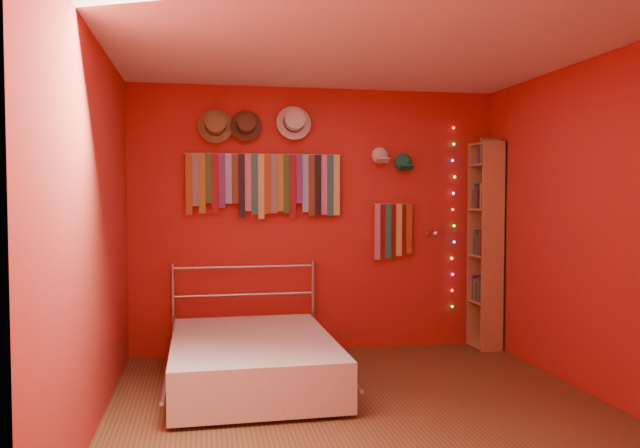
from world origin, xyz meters
TOP-DOWN VIEW (x-y plane):
  - ground at (0.00, 0.00)m, footprint 3.50×3.50m
  - back_wall at (0.00, 1.75)m, footprint 3.50×0.02m
  - right_wall at (1.75, 0.00)m, footprint 0.02×3.50m
  - left_wall at (-1.75, 0.00)m, footprint 0.02×3.50m
  - ceiling at (0.00, 0.00)m, footprint 3.50×3.50m
  - tie_rack at (-0.50, 1.68)m, footprint 1.45×0.03m
  - small_tie_rack at (0.73, 1.69)m, footprint 0.40×0.03m
  - fedora_olive at (-0.96, 1.65)m, footprint 0.32×0.17m
  - fedora_brown at (-0.68, 1.65)m, footprint 0.29×0.16m
  - fedora_white at (-0.24, 1.65)m, footprint 0.32×0.18m
  - cap_white at (0.60, 1.70)m, footprint 0.17×0.21m
  - cap_green at (0.83, 1.70)m, footprint 0.18×0.22m
  - fairy_lights at (1.35, 1.71)m, footprint 0.05×0.02m
  - reading_lamp at (1.09, 1.53)m, footprint 0.06×0.28m
  - bookshelf at (1.66, 1.53)m, footprint 0.25×0.34m
  - bed at (-0.71, 0.73)m, footprint 1.33×1.82m

SIDE VIEW (x-z plane):
  - ground at x=0.00m, z-range 0.00..0.00m
  - bed at x=-0.71m, z-range -0.23..0.64m
  - bookshelf at x=1.66m, z-range 0.02..2.02m
  - reading_lamp at x=1.09m, z-range 1.08..1.16m
  - small_tie_rack at x=0.73m, z-range 0.90..1.44m
  - back_wall at x=0.00m, z-range 0.00..2.50m
  - right_wall at x=1.75m, z-range 0.00..2.50m
  - left_wall at x=-1.75m, z-range 0.00..2.50m
  - fairy_lights at x=1.35m, z-range 0.37..2.16m
  - tie_rack at x=-0.50m, z-range 1.31..1.91m
  - cap_green at x=0.83m, z-range 1.71..1.89m
  - cap_white at x=0.60m, z-range 1.78..1.95m
  - fedora_olive at x=-0.96m, z-range 1.97..2.28m
  - fedora_brown at x=-0.68m, z-range 1.99..2.28m
  - fedora_white at x=-0.24m, z-range 2.01..2.33m
  - ceiling at x=0.00m, z-range 2.49..2.51m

